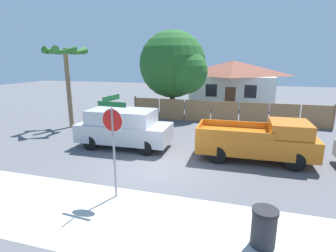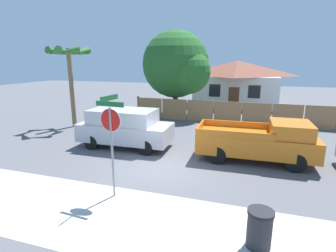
# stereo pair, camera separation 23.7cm
# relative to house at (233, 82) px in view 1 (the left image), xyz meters

# --- Properties ---
(ground_plane) EXTENTS (80.00, 80.00, 0.00)m
(ground_plane) POSITION_rel_house_xyz_m (-1.89, -17.58, -2.21)
(ground_plane) COLOR #56565B
(sidewalk_strip) EXTENTS (36.00, 3.20, 0.01)m
(sidewalk_strip) POSITION_rel_house_xyz_m (-1.89, -21.18, -2.21)
(sidewalk_strip) COLOR beige
(sidewalk_strip) RESTS_ON ground
(wooden_fence) EXTENTS (13.55, 0.12, 1.62)m
(wooden_fence) POSITION_rel_house_xyz_m (-0.04, -8.63, -1.45)
(wooden_fence) COLOR #997047
(wooden_fence) RESTS_ON ground
(house) EXTENTS (8.08, 7.00, 4.27)m
(house) POSITION_rel_house_xyz_m (0.00, 0.00, 0.00)
(house) COLOR white
(house) RESTS_ON ground
(oak_tree) EXTENTS (5.36, 5.11, 6.53)m
(oak_tree) POSITION_rel_house_xyz_m (-4.02, -7.14, 1.65)
(oak_tree) COLOR brown
(oak_tree) RESTS_ON ground
(palm_tree) EXTENTS (2.52, 2.72, 5.09)m
(palm_tree) POSITION_rel_house_xyz_m (-9.58, -12.65, 2.15)
(palm_tree) COLOR brown
(palm_tree) RESTS_ON ground
(red_suv) EXTENTS (4.60, 2.07, 1.90)m
(red_suv) POSITION_rel_house_xyz_m (-4.45, -15.46, -1.20)
(red_suv) COLOR #B7B7BC
(red_suv) RESTS_ON ground
(orange_pickup) EXTENTS (4.92, 2.09, 1.78)m
(orange_pickup) POSITION_rel_house_xyz_m (1.95, -15.45, -1.33)
(orange_pickup) COLOR orange
(orange_pickup) RESTS_ON ground
(stop_sign) EXTENTS (0.96, 0.86, 3.23)m
(stop_sign) POSITION_rel_house_xyz_m (-2.52, -20.11, -0.01)
(stop_sign) COLOR gray
(stop_sign) RESTS_ON ground
(trash_bin) EXTENTS (0.60, 0.60, 0.94)m
(trash_bin) POSITION_rel_house_xyz_m (1.84, -21.23, -1.74)
(trash_bin) COLOR #28282D
(trash_bin) RESTS_ON ground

